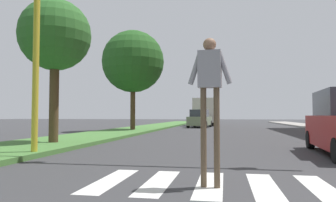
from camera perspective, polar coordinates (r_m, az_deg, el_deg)
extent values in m
plane|color=#38383A|center=(26.68, 11.64, -5.12)|extent=(140.00, 140.00, 0.00)
cube|color=silver|center=(6.03, -10.32, -13.89)|extent=(0.45, 2.20, 0.01)
cube|color=silver|center=(5.79, -1.67, -14.42)|extent=(0.45, 2.20, 0.01)
cube|color=silver|center=(5.68, 7.56, -14.64)|extent=(0.45, 2.20, 0.01)
cube|color=silver|center=(5.70, 16.93, -14.49)|extent=(0.45, 2.20, 0.01)
cube|color=silver|center=(5.87, 25.95, -13.99)|extent=(0.45, 2.20, 0.01)
cube|color=#477A38|center=(25.63, -5.49, -5.09)|extent=(3.67, 64.00, 0.15)
cylinder|color=#4C3823|center=(13.09, -19.88, 0.37)|extent=(0.36, 0.36, 3.37)
sphere|color=#2D6628|center=(13.45, -19.71, 11.18)|extent=(2.80, 2.80, 2.80)
cylinder|color=#4C3823|center=(23.57, -6.37, -0.65)|extent=(0.36, 0.36, 3.68)
sphere|color=#23561E|center=(23.90, -6.33, 7.10)|extent=(4.63, 4.63, 4.63)
cylinder|color=gold|center=(10.08, -22.71, 8.81)|extent=(0.18, 0.18, 6.00)
cylinder|color=brown|center=(5.30, 8.80, -6.52)|extent=(0.11, 0.11, 1.65)
cylinder|color=brown|center=(5.33, 6.43, -6.51)|extent=(0.11, 0.11, 1.65)
cube|color=gray|center=(5.36, 7.54, 5.69)|extent=(0.40, 0.27, 0.62)
cylinder|color=gray|center=(5.34, 10.11, 6.07)|extent=(0.27, 0.11, 0.58)
cylinder|color=gray|center=(5.40, 5.00, 5.95)|extent=(0.27, 0.11, 0.58)
sphere|color=#8C664C|center=(5.43, 7.52, 10.07)|extent=(0.24, 0.24, 0.22)
cylinder|color=black|center=(12.50, 24.29, -6.37)|extent=(0.27, 0.65, 0.64)
cube|color=gray|center=(31.27, 5.77, -3.61)|extent=(2.18, 4.41, 0.84)
cube|color=#2D333D|center=(31.06, 5.70, -2.20)|extent=(1.76, 2.06, 0.69)
cylinder|color=black|center=(33.08, 4.84, -4.11)|extent=(0.28, 0.66, 0.64)
cylinder|color=black|center=(32.82, 7.69, -4.11)|extent=(0.28, 0.66, 0.64)
cylinder|color=black|center=(29.77, 3.66, -4.28)|extent=(0.28, 0.66, 0.64)
cylinder|color=black|center=(29.49, 6.82, -4.29)|extent=(0.28, 0.66, 0.64)
cube|color=black|center=(39.47, 6.83, -2.22)|extent=(2.30, 2.00, 2.20)
cube|color=beige|center=(36.38, 6.54, -1.72)|extent=(2.30, 4.20, 2.70)
cylinder|color=black|center=(39.55, 5.32, -3.68)|extent=(0.30, 0.90, 0.90)
cylinder|color=black|center=(39.43, 8.37, -3.66)|extent=(0.30, 0.90, 0.90)
cylinder|color=black|center=(35.42, 4.74, -3.80)|extent=(0.30, 0.90, 0.90)
cylinder|color=black|center=(35.28, 8.15, -3.79)|extent=(0.30, 0.90, 0.90)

